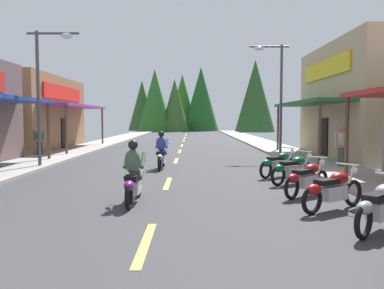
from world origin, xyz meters
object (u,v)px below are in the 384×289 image
(motorcycle_parked_right_4, at_px, (307,178))
(rider_cruising_lead, at_px, (134,177))
(motorcycle_parked_right_3, at_px, (333,189))
(pedestrian_browsing, at_px, (40,140))
(motorcycle_parked_right_2, at_px, (380,205))
(streetlamp_right, at_px, (275,84))
(pedestrian_by_shop, at_px, (342,144))
(motorcycle_parked_right_6, at_px, (279,163))
(streetlamp_left, at_px, (46,78))
(rider_cruising_trailing, at_px, (162,153))
(motorcycle_parked_right_5, at_px, (293,169))

(motorcycle_parked_right_4, height_order, rider_cruising_lead, rider_cruising_lead)
(motorcycle_parked_right_3, bearing_deg, pedestrian_browsing, 97.68)
(motorcycle_parked_right_4, bearing_deg, motorcycle_parked_right_2, -126.80)
(streetlamp_right, bearing_deg, pedestrian_by_shop, -73.43)
(streetlamp_right, relative_size, motorcycle_parked_right_2, 3.78)
(motorcycle_parked_right_2, height_order, motorcycle_parked_right_6, same)
(motorcycle_parked_right_2, distance_m, motorcycle_parked_right_6, 6.87)
(motorcycle_parked_right_2, relative_size, pedestrian_by_shop, 0.90)
(streetlamp_left, relative_size, rider_cruising_trailing, 2.66)
(streetlamp_right, height_order, rider_cruising_lead, streetlamp_right)
(streetlamp_left, relative_size, motorcycle_parked_right_5, 3.21)
(streetlamp_right, bearing_deg, motorcycle_parked_right_3, -95.88)
(motorcycle_parked_right_4, xyz_separation_m, motorcycle_parked_right_5, (0.14, 1.98, 0.00))
(rider_cruising_lead, height_order, rider_cruising_trailing, same)
(pedestrian_by_shop, bearing_deg, motorcycle_parked_right_2, 162.46)
(motorcycle_parked_right_3, relative_size, pedestrian_by_shop, 1.02)
(motorcycle_parked_right_3, relative_size, rider_cruising_lead, 0.85)
(motorcycle_parked_right_3, xyz_separation_m, pedestrian_by_shop, (2.94, 7.33, 0.55))
(pedestrian_by_shop, xyz_separation_m, pedestrian_browsing, (-14.42, 5.27, -0.09))
(pedestrian_browsing, bearing_deg, motorcycle_parked_right_5, -122.12)
(motorcycle_parked_right_6, xyz_separation_m, pedestrian_by_shop, (3.04, 2.15, 0.55))
(streetlamp_right, xyz_separation_m, rider_cruising_trailing, (-5.77, -5.32, -3.31))
(streetlamp_right, distance_m, pedestrian_by_shop, 6.40)
(streetlamp_right, distance_m, motorcycle_parked_right_4, 11.71)
(rider_cruising_trailing, bearing_deg, streetlamp_left, 88.79)
(streetlamp_left, bearing_deg, pedestrian_by_shop, -1.83)
(motorcycle_parked_right_3, bearing_deg, motorcycle_parked_right_4, 58.70)
(motorcycle_parked_right_2, distance_m, rider_cruising_lead, 5.48)
(streetlamp_right, relative_size, rider_cruising_lead, 2.83)
(streetlamp_right, relative_size, pedestrian_by_shop, 3.41)
(motorcycle_parked_right_2, bearing_deg, pedestrian_by_shop, 29.20)
(streetlamp_left, bearing_deg, motorcycle_parked_right_3, -39.85)
(motorcycle_parked_right_2, bearing_deg, motorcycle_parked_right_3, 55.16)
(motorcycle_parked_right_6, relative_size, pedestrian_browsing, 1.03)
(motorcycle_parked_right_3, distance_m, pedestrian_by_shop, 7.92)
(streetlamp_right, bearing_deg, motorcycle_parked_right_6, -100.51)
(streetlamp_right, relative_size, rider_cruising_trailing, 2.83)
(streetlamp_left, xyz_separation_m, rider_cruising_trailing, (4.80, -0.25, -3.10))
(streetlamp_right, height_order, motorcycle_parked_right_2, streetlamp_right)
(motorcycle_parked_right_5, height_order, rider_cruising_lead, rider_cruising_lead)
(streetlamp_left, distance_m, motorcycle_parked_right_5, 10.65)
(streetlamp_right, relative_size, pedestrian_browsing, 3.69)
(motorcycle_parked_right_4, height_order, rider_cruising_trailing, rider_cruising_trailing)
(streetlamp_left, relative_size, motorcycle_parked_right_3, 3.13)
(motorcycle_parked_right_3, height_order, rider_cruising_trailing, rider_cruising_trailing)
(streetlamp_left, xyz_separation_m, motorcycle_parked_right_5, (9.29, -4.04, -3.27))
(motorcycle_parked_right_4, distance_m, pedestrian_by_shop, 6.43)
(motorcycle_parked_right_5, distance_m, pedestrian_browsing, 14.57)
(motorcycle_parked_right_5, xyz_separation_m, pedestrian_by_shop, (2.90, 3.65, 0.55))
(rider_cruising_lead, relative_size, pedestrian_browsing, 1.31)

